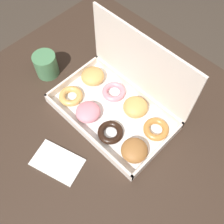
{
  "coord_description": "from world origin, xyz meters",
  "views": [
    {
      "loc": [
        0.26,
        -0.3,
        1.56
      ],
      "look_at": [
        -0.06,
        0.02,
        0.79
      ],
      "focal_mm": 42.0,
      "sensor_mm": 36.0,
      "label": 1
    }
  ],
  "objects": [
    {
      "name": "ground_plane",
      "position": [
        0.0,
        0.0,
        0.0
      ],
      "size": [
        8.0,
        8.0,
        0.0
      ],
      "primitive_type": "plane",
      "color": "#42382D"
    },
    {
      "name": "dining_table",
      "position": [
        0.0,
        0.0,
        0.67
      ],
      "size": [
        1.16,
        0.92,
        0.78
      ],
      "color": "#38281E",
      "rests_on": "ground_plane"
    },
    {
      "name": "donut_box",
      "position": [
        -0.06,
        0.05,
        0.82
      ],
      "size": [
        0.41,
        0.26,
        0.27
      ],
      "color": "white",
      "rests_on": "dining_table"
    },
    {
      "name": "coffee_mug",
      "position": [
        -0.36,
        -0.02,
        0.82
      ],
      "size": [
        0.08,
        0.08,
        0.09
      ],
      "color": "#4C8456",
      "rests_on": "dining_table"
    },
    {
      "name": "paper_napkin",
      "position": [
        -0.06,
        -0.22,
        0.78
      ],
      "size": [
        0.17,
        0.14,
        0.01
      ],
      "color": "white",
      "rests_on": "dining_table"
    }
  ]
}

